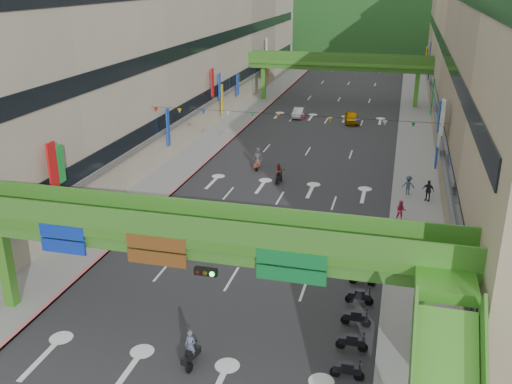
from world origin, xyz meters
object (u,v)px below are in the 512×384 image
at_px(scooter_rider_mid, 279,173).
at_px(car_silver, 299,113).
at_px(pedestrian_red, 401,213).
at_px(scooter_rider_near, 191,350).
at_px(overpass_near, 208,252).
at_px(car_yellow, 352,117).

distance_m(scooter_rider_mid, car_silver, 25.42).
bearing_deg(car_silver, pedestrian_red, -65.72).
bearing_deg(scooter_rider_near, scooter_rider_mid, 93.13).
height_order(scooter_rider_near, pedestrian_red, scooter_rider_near).
height_order(overpass_near, car_yellow, overpass_near).
bearing_deg(car_yellow, scooter_rider_near, -102.79).
relative_size(scooter_rider_near, pedestrian_red, 1.19).
height_order(overpass_near, car_silver, overpass_near).
relative_size(scooter_rider_near, car_silver, 0.51).
relative_size(overpass_near, pedestrian_red, 17.64).
relative_size(scooter_rider_mid, car_yellow, 0.44).
bearing_deg(car_silver, scooter_rider_mid, -82.46).
relative_size(scooter_rider_near, car_yellow, 0.45).
bearing_deg(car_silver, scooter_rider_near, -84.16).
relative_size(overpass_near, scooter_rider_mid, 15.26).
xyz_separation_m(scooter_rider_mid, pedestrian_red, (10.72, -6.41, -0.14)).
distance_m(car_yellow, pedestrian_red, 31.07).
distance_m(overpass_near, scooter_rider_near, 4.69).
distance_m(overpass_near, scooter_rider_mid, 24.84).
bearing_deg(overpass_near, scooter_rider_mid, 94.33).
xyz_separation_m(car_silver, pedestrian_red, (13.58, -31.66, 0.18)).
bearing_deg(car_silver, overpass_near, -83.51).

